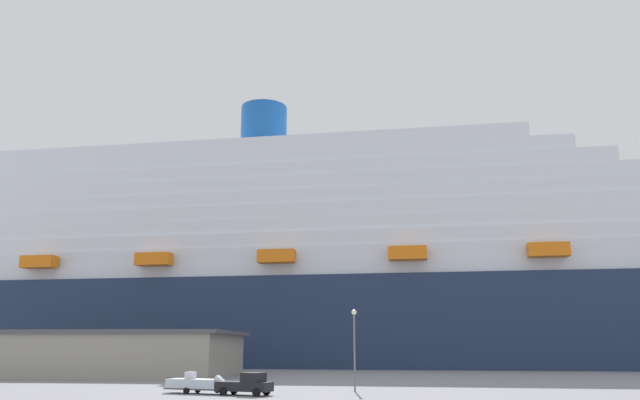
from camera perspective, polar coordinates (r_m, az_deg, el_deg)
ground_plane at (r=103.19m, az=-3.98°, el=-16.04°), size 600.00×600.00×0.00m
cruise_ship at (r=147.02m, az=6.62°, el=-6.86°), size 285.53×39.25×69.49m
terminal_building at (r=111.64m, az=-22.16°, el=-13.07°), size 56.70×29.31×7.12m
pickup_truck at (r=63.76m, az=-6.85°, el=-16.67°), size 5.91×3.30×2.20m
small_boat_on_trailer at (r=66.69m, az=-11.06°, el=-16.45°), size 8.21×3.48×2.15m
street_lamp at (r=68.22m, az=3.21°, el=-12.73°), size 0.56×0.56×8.63m
parked_car_black_coupe at (r=109.70m, az=-25.26°, el=-14.24°), size 4.40×2.24×1.58m
parked_car_silver_sedan at (r=101.78m, az=-20.73°, el=-14.80°), size 4.55×2.46×1.58m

